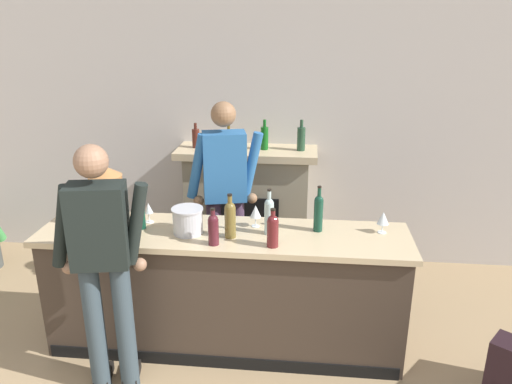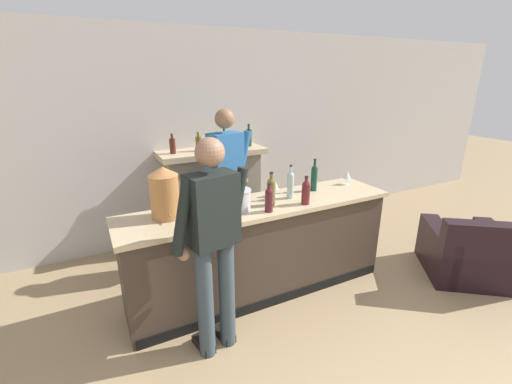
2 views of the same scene
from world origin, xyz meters
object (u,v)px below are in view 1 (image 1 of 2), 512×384
wine_bottle_merlot_tall (269,214)px  wine_glass_front_right (383,218)px  wine_bottle_riesling_slim (213,228)px  wine_glass_back_row (256,212)px  fireplace_stone (247,207)px  copper_dispenser (107,195)px  wine_glass_near_bucket (148,209)px  person_customer (103,262)px  wine_bottle_port_short (140,210)px  wine_bottle_rose_blush (230,218)px  ice_bucket_steel (188,221)px  wine_bottle_chardonnay_pale (318,212)px  wine_bottle_burgundy_dark (273,229)px  person_bartender (225,196)px

wine_bottle_merlot_tall → wine_glass_front_right: bearing=7.0°
wine_bottle_riesling_slim → wine_glass_back_row: 0.43m
fireplace_stone → wine_glass_back_row: fireplace_stone is taller
copper_dispenser → wine_glass_near_bucket: copper_dispenser is taller
fireplace_stone → wine_bottle_merlot_tall: (0.33, -1.38, 0.49)m
person_customer → wine_bottle_port_short: (0.08, 0.57, 0.15)m
wine_bottle_merlot_tall → wine_bottle_rose_blush: bearing=-162.2°
wine_glass_front_right → person_customer: bearing=-160.3°
ice_bucket_steel → person_customer: bearing=-130.6°
person_customer → wine_glass_front_right: person_customer is taller
wine_bottle_chardonnay_pale → wine_bottle_rose_blush: size_ratio=1.06×
copper_dispenser → wine_bottle_burgundy_dark: bearing=-12.3°
ice_bucket_steel → wine_bottle_riesling_slim: bearing=-37.8°
wine_bottle_chardonnay_pale → wine_glass_front_right: wine_bottle_chardonnay_pale is taller
wine_bottle_merlot_tall → wine_bottle_burgundy_dark: bearing=-78.7°
wine_bottle_riesling_slim → wine_glass_back_row: size_ratio=1.58×
wine_glass_front_right → wine_glass_back_row: 0.94m
person_customer → wine_bottle_merlot_tall: person_customer is taller
ice_bucket_steel → wine_glass_back_row: (0.48, 0.17, 0.02)m
wine_bottle_merlot_tall → wine_bottle_rose_blush: (-0.27, -0.09, -0.00)m
ice_bucket_steel → wine_bottle_rose_blush: (0.32, -0.04, 0.05)m
person_customer → wine_bottle_riesling_slim: (0.67, 0.35, 0.12)m
person_bartender → ice_bucket_steel: 0.72m
wine_bottle_merlot_tall → wine_glass_back_row: bearing=132.7°
person_customer → wine_bottle_rose_blush: (0.77, 0.48, 0.15)m
ice_bucket_steel → wine_bottle_chardonnay_pale: bearing=8.2°
person_bartender → wine_bottle_rose_blush: size_ratio=5.58×
wine_bottle_chardonnay_pale → wine_glass_near_bucket: (-1.30, 0.03, -0.04)m
wine_bottle_chardonnay_pale → wine_bottle_riesling_slim: 0.79m
copper_dispenser → wine_bottle_riesling_slim: size_ratio=1.69×
wine_bottle_chardonnay_pale → person_customer: bearing=-154.8°
wine_bottle_merlot_tall → wine_bottle_rose_blush: size_ratio=1.05×
copper_dispenser → person_customer: bearing=-72.4°
wine_glass_back_row → wine_bottle_rose_blush: bearing=-127.8°
wine_bottle_chardonnay_pale → wine_glass_back_row: size_ratio=2.04×
wine_bottle_merlot_tall → wine_glass_front_right: 0.84m
wine_bottle_merlot_tall → wine_bottle_chardonnay_pale: bearing=14.0°
fireplace_stone → person_bartender: bearing=-97.9°
ice_bucket_steel → fireplace_stone: bearing=79.5°
ice_bucket_steel → wine_glass_front_right: ice_bucket_steel is taller
person_bartender → fireplace_stone: bearing=82.1°
wine_glass_back_row → fireplace_stone: bearing=99.8°
ice_bucket_steel → wine_bottle_port_short: wine_bottle_port_short is taller
person_customer → wine_bottle_merlot_tall: 1.19m
wine_glass_near_bucket → wine_glass_front_right: bearing=-0.5°
ice_bucket_steel → wine_bottle_chardonnay_pale: size_ratio=0.66×
wine_bottle_chardonnay_pale → wine_bottle_rose_blush: (-0.63, -0.18, -0.01)m
wine_bottle_burgundy_dark → person_bartender: bearing=118.8°
wine_bottle_riesling_slim → wine_bottle_burgundy_dark: 0.41m
person_bartender → wine_bottle_riesling_slim: bearing=-86.1°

